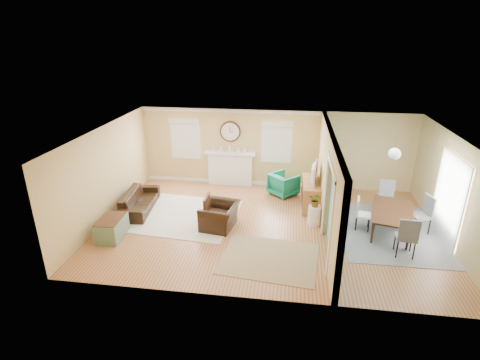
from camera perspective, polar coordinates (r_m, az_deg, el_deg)
name	(u,v)px	position (r m, az deg, el deg)	size (l,w,h in m)	color
floor	(267,226)	(10.30, 4.21, -7.06)	(9.00, 9.00, 0.00)	brown
wall_back	(275,149)	(12.58, 5.34, 4.74)	(9.00, 0.02, 2.60)	tan
wall_front	(258,242)	(7.06, 2.76, -9.41)	(9.00, 0.02, 2.60)	tan
wall_left	(106,174)	(10.94, -19.80, 0.90)	(0.02, 6.00, 2.60)	tan
wall_right	(453,192)	(10.52, 29.68, -1.57)	(0.02, 6.00, 2.60)	tan
ceiling	(270,133)	(9.34, 4.65, 7.08)	(9.00, 6.00, 0.02)	white
partition	(327,179)	(10.02, 13.19, 0.12)	(0.17, 6.00, 2.60)	tan
fireplace	(230,168)	(12.83, -1.50, 1.87)	(1.70, 0.30, 1.17)	white
wall_clock	(230,132)	(12.55, -1.49, 7.39)	(0.70, 0.07, 0.70)	#492717
window_left	(185,136)	(12.92, -8.34, 6.71)	(1.05, 0.13, 1.42)	white
window_right	(277,139)	(12.43, 5.62, 6.24)	(1.05, 0.13, 1.42)	white
french_doors	(449,199)	(10.57, 29.25, -2.55)	(0.06, 1.70, 2.20)	white
pendant	(394,154)	(9.76, 22.47, 3.68)	(0.30, 0.30, 0.55)	gold
rug_cream	(182,215)	(10.98, -8.83, -5.30)	(3.01, 2.61, 0.02)	#F0E6D0
rug_jute	(269,258)	(8.96, 4.47, -11.82)	(2.21, 1.81, 0.01)	tan
rug_grey	(391,232)	(10.78, 21.98, -7.30)	(2.60, 3.25, 0.01)	slate
sofa	(139,201)	(11.47, -15.11, -3.07)	(1.96, 0.77, 0.57)	black
eames_chair	(220,216)	(10.11, -3.07, -5.48)	(1.03, 0.90, 0.67)	black
green_chair	(284,184)	(12.15, 6.68, -0.63)	(0.77, 0.80, 0.72)	#1C754F
trunk	(112,228)	(10.19, -18.96, -6.91)	(0.61, 0.95, 0.54)	gray
credenza	(311,194)	(11.46, 10.72, -2.07)	(0.51, 1.50, 0.80)	#A7683D
tv	(312,172)	(11.21, 10.87, 1.13)	(0.98, 0.13, 0.57)	black
garden_stool	(314,215)	(10.47, 11.28, -5.30)	(0.37, 0.37, 0.54)	white
potted_plant	(316,200)	(10.27, 11.47, -2.98)	(0.35, 0.31, 0.39)	#337F33
dining_table	(392,221)	(10.64, 22.20, -5.85)	(1.78, 0.99, 0.63)	#492717
dining_chair_n	(388,195)	(11.57, 21.57, -2.14)	(0.43, 0.43, 0.97)	slate
dining_chair_s	(407,233)	(9.58, 24.05, -7.32)	(0.49, 0.49, 1.02)	slate
dining_chair_w	(364,212)	(10.43, 18.34, -4.60)	(0.45, 0.45, 0.88)	white
dining_chair_e	(421,211)	(10.81, 25.88, -4.33)	(0.56, 0.56, 1.02)	slate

